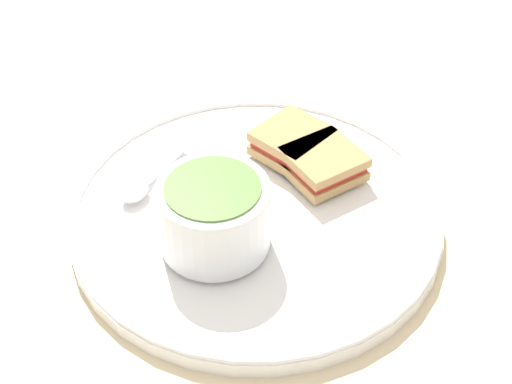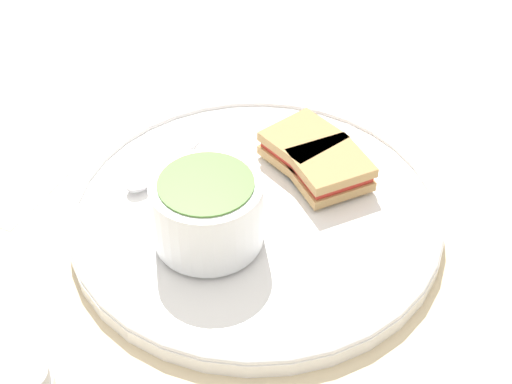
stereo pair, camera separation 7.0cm
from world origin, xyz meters
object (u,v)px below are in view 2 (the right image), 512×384
(soup_bowl, at_px, (208,211))
(sandwich_half_near, at_px, (330,170))
(sandwich_half_far, at_px, (303,145))
(spoon, at_px, (145,179))

(soup_bowl, bearing_deg, sandwich_half_near, 126.65)
(sandwich_half_far, bearing_deg, sandwich_half_near, 34.48)
(soup_bowl, xyz_separation_m, sandwich_half_far, (-0.13, 0.09, -0.02))
(soup_bowl, relative_size, sandwich_half_far, 1.05)
(soup_bowl, distance_m, sandwich_half_far, 0.16)
(spoon, height_order, sandwich_half_far, sandwich_half_far)
(spoon, bearing_deg, sandwich_half_near, 128.38)
(spoon, xyz_separation_m, sandwich_half_far, (-0.05, 0.16, 0.01))
(sandwich_half_far, bearing_deg, spoon, -73.25)
(soup_bowl, bearing_deg, spoon, -136.73)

